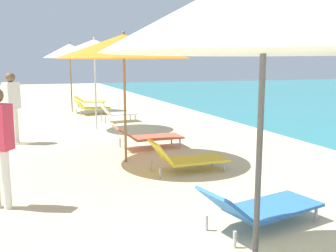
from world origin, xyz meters
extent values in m
cylinder|color=#4C4C51|center=(-0.46, 4.33, 1.01)|extent=(0.05, 0.05, 2.02)
cone|color=white|center=(-0.46, 4.33, 2.36)|extent=(2.55, 2.55, 0.67)
cube|color=blue|center=(0.55, 5.49, 0.21)|extent=(1.27, 0.82, 0.04)
cube|color=blue|center=(-0.21, 5.34, 0.39)|extent=(0.52, 0.67, 0.35)
cylinder|color=#B2B2B7|center=(0.98, 5.83, 0.09)|extent=(0.04, 0.04, 0.19)
cylinder|color=#B2B2B7|center=(1.08, 5.35, 0.09)|extent=(0.04, 0.04, 0.19)
cylinder|color=#B2B2B7|center=(-0.32, 5.57, 0.09)|extent=(0.04, 0.04, 0.19)
cylinder|color=#B2B2B7|center=(-0.22, 5.08, 0.09)|extent=(0.04, 0.04, 0.19)
cylinder|color=olive|center=(-0.47, 8.97, 1.02)|extent=(0.05, 0.05, 2.04)
cone|color=orange|center=(-0.47, 8.97, 2.27)|extent=(2.56, 2.56, 0.46)
sphere|color=olive|center=(-0.47, 8.97, 2.52)|extent=(0.06, 0.06, 0.06)
cube|color=#D8593F|center=(0.53, 10.04, 0.24)|extent=(1.16, 0.66, 0.04)
cube|color=#D8593F|center=(-0.25, 10.03, 0.40)|extent=(0.44, 0.65, 0.30)
cylinder|color=#B2B2B7|center=(1.00, 10.32, 0.11)|extent=(0.04, 0.04, 0.22)
cylinder|color=#B2B2B7|center=(1.01, 9.78, 0.11)|extent=(0.04, 0.04, 0.22)
cylinder|color=#B2B2B7|center=(-0.29, 10.30, 0.11)|extent=(0.04, 0.04, 0.22)
cylinder|color=#B2B2B7|center=(-0.28, 9.76, 0.11)|extent=(0.04, 0.04, 0.22)
cube|color=yellow|center=(0.60, 7.95, 0.20)|extent=(1.11, 0.60, 0.04)
cube|color=yellow|center=(-0.09, 7.95, 0.41)|extent=(0.32, 0.60, 0.40)
cylinder|color=#B2B2B7|center=(1.06, 8.20, 0.09)|extent=(0.04, 0.04, 0.18)
cylinder|color=#B2B2B7|center=(1.06, 7.70, 0.09)|extent=(0.04, 0.04, 0.18)
cylinder|color=#B2B2B7|center=(-0.18, 8.19, 0.09)|extent=(0.04, 0.04, 0.18)
cylinder|color=#B2B2B7|center=(-0.18, 7.70, 0.09)|extent=(0.04, 0.04, 0.18)
cylinder|color=silver|center=(-0.39, 12.99, 1.12)|extent=(0.05, 0.05, 2.24)
cone|color=white|center=(-0.39, 12.99, 2.43)|extent=(1.99, 1.99, 0.39)
sphere|color=silver|center=(-0.39, 12.99, 2.66)|extent=(0.06, 0.06, 0.06)
cube|color=white|center=(0.69, 14.28, 0.27)|extent=(0.98, 0.71, 0.04)
cube|color=white|center=(0.10, 14.24, 0.45)|extent=(0.32, 0.66, 0.35)
cylinder|color=#B2B2B7|center=(1.04, 14.58, 0.13)|extent=(0.04, 0.04, 0.25)
cylinder|color=#B2B2B7|center=(1.08, 14.03, 0.13)|extent=(0.04, 0.04, 0.25)
cylinder|color=#B2B2B7|center=(0.02, 14.51, 0.13)|extent=(0.04, 0.04, 0.25)
cylinder|color=#B2B2B7|center=(0.06, 13.96, 0.13)|extent=(0.04, 0.04, 0.25)
cylinder|color=olive|center=(-0.65, 17.48, 1.08)|extent=(0.05, 0.05, 2.16)
cone|color=white|center=(-0.65, 17.48, 2.44)|extent=(2.07, 2.07, 0.56)
sphere|color=olive|center=(-0.65, 17.48, 2.75)|extent=(0.06, 0.06, 0.06)
cube|color=yellow|center=(0.46, 18.74, 0.27)|extent=(1.10, 0.76, 0.04)
cube|color=yellow|center=(-0.21, 18.86, 0.41)|extent=(0.48, 0.65, 0.27)
cylinder|color=#B2B2B7|center=(0.90, 18.90, 0.12)|extent=(0.04, 0.04, 0.25)
cylinder|color=#B2B2B7|center=(0.82, 18.42, 0.12)|extent=(0.04, 0.04, 0.25)
cylinder|color=#B2B2B7|center=(-0.18, 19.11, 0.12)|extent=(0.04, 0.04, 0.25)
cylinder|color=#B2B2B7|center=(-0.27, 18.63, 0.12)|extent=(0.04, 0.04, 0.25)
cube|color=yellow|center=(0.16, 16.45, 0.23)|extent=(1.07, 0.79, 0.04)
cube|color=yellow|center=(-0.46, 16.36, 0.41)|extent=(0.39, 0.69, 0.35)
cylinder|color=#B2B2B7|center=(0.50, 16.78, 0.10)|extent=(0.04, 0.04, 0.21)
cylinder|color=#B2B2B7|center=(0.58, 16.23, 0.10)|extent=(0.04, 0.04, 0.21)
cylinder|color=#B2B2B7|center=(-0.56, 16.62, 0.10)|extent=(0.04, 0.04, 0.21)
cylinder|color=#B2B2B7|center=(-0.48, 16.07, 0.10)|extent=(0.04, 0.04, 0.21)
cylinder|color=silver|center=(-2.70, 11.59, 0.43)|extent=(0.11, 0.11, 0.86)
cylinder|color=silver|center=(-2.57, 11.70, 0.43)|extent=(0.11, 0.11, 0.86)
cube|color=silver|center=(-2.63, 11.65, 1.18)|extent=(0.42, 0.40, 0.64)
sphere|color=brown|center=(-2.63, 11.65, 1.62)|extent=(0.23, 0.23, 0.23)
cylinder|color=silver|center=(-2.55, 7.10, 0.41)|extent=(0.11, 0.11, 0.81)
camera|label=1|loc=(-2.18, 1.76, 1.94)|focal=40.57mm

